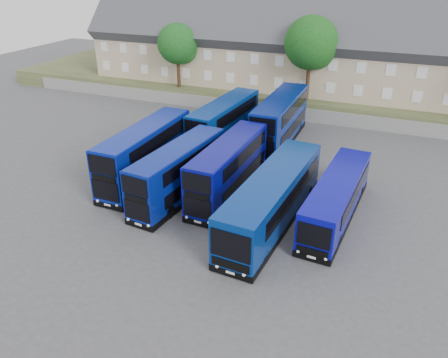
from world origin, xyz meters
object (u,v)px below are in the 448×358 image
at_px(dd_front_left, 146,154).
at_px(dd_front_mid, 179,174).
at_px(coach_east_a, 272,200).
at_px(tree_west, 179,45).
at_px(tree_mid, 312,45).

xyz_separation_m(dd_front_left, dd_front_mid, (3.95, -1.82, -0.17)).
bearing_deg(dd_front_left, dd_front_mid, -24.51).
distance_m(dd_front_mid, coach_east_a, 7.63).
bearing_deg(coach_east_a, tree_west, 133.42).
distance_m(dd_front_left, dd_front_mid, 4.36).
bearing_deg(coach_east_a, tree_mid, 100.95).
bearing_deg(tree_west, dd_front_mid, -62.97).
distance_m(dd_front_left, coach_east_a, 11.84).
height_order(dd_front_left, dd_front_mid, dd_front_left).
height_order(dd_front_mid, coach_east_a, dd_front_mid).
bearing_deg(dd_front_mid, coach_east_a, -0.75).
bearing_deg(tree_mid, dd_front_mid, -101.80).
bearing_deg(dd_front_mid, tree_mid, 83.77).
relative_size(tree_west, tree_mid, 0.83).
height_order(coach_east_a, tree_mid, tree_mid).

